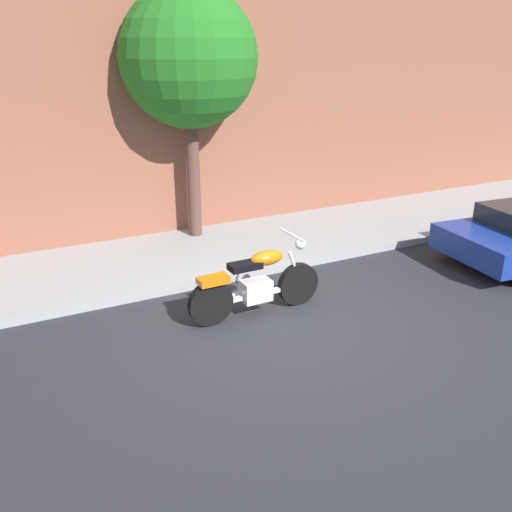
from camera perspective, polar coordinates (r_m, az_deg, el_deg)
name	(u,v)px	position (r m, az deg, el deg)	size (l,w,h in m)	color
ground_plane	(278,321)	(8.23, 2.26, -6.67)	(60.00, 60.00, 0.00)	#28282D
sidewalk	(202,253)	(10.64, -5.52, 0.28)	(25.10, 2.72, 0.14)	#969696
building_facade	(165,57)	(11.47, -9.36, 19.51)	(25.10, 0.50, 7.14)	brown
motorcycle	(256,284)	(8.23, -0.02, -2.93)	(2.14, 0.70, 1.17)	black
street_tree	(189,59)	(10.90, -6.93, 19.43)	(2.57, 2.57, 4.85)	brown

